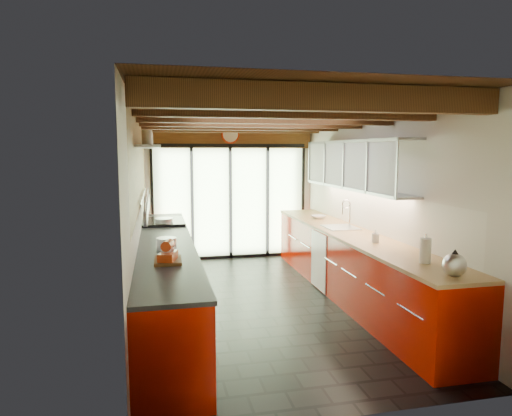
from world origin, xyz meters
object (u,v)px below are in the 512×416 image
Objects in this scene: kettle at (454,264)px; soap_bottle at (375,236)px; stand_mixer at (168,254)px; paper_towel at (425,251)px; bowl at (318,217)px.

kettle is 1.69× the size of soap_bottle.
stand_mixer is 2.60m from paper_towel.
stand_mixer reaches higher than soap_bottle.
soap_bottle is 2.04m from bowl.
kettle is 0.94× the size of paper_towel.
bowl is at bearing 45.00° from stand_mixer.
paper_towel is 1.80× the size of soap_bottle.
soap_bottle is at bearing 11.18° from stand_mixer.
soap_bottle is at bearing -90.00° from bowl.
bowl is (0.00, 3.58, -0.08)m from kettle.
bowl is (0.00, 3.11, -0.10)m from paper_towel.
paper_towel reaches higher than soap_bottle.
stand_mixer is 1.75× the size of soap_bottle.
paper_towel is at bearing -90.00° from soap_bottle.
soap_bottle is at bearing 90.00° from paper_towel.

